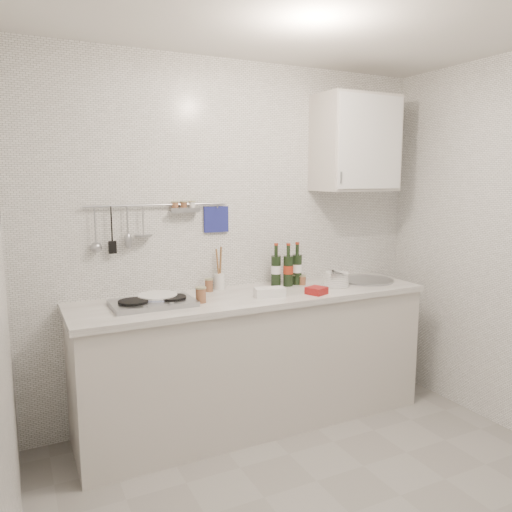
% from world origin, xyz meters
% --- Properties ---
extents(back_wall, '(3.00, 0.02, 2.50)m').
position_xyz_m(back_wall, '(0.00, 1.40, 1.25)').
color(back_wall, silver).
rests_on(back_wall, floor).
extents(wall_left, '(0.02, 2.80, 2.50)m').
position_xyz_m(wall_left, '(-1.50, 0.00, 1.25)').
color(wall_left, silver).
rests_on(wall_left, floor).
extents(counter, '(2.44, 0.64, 0.96)m').
position_xyz_m(counter, '(0.01, 1.10, 0.43)').
color(counter, beige).
rests_on(counter, floor).
extents(wall_rail, '(0.98, 0.09, 0.34)m').
position_xyz_m(wall_rail, '(-0.60, 1.37, 1.43)').
color(wall_rail, '#93969B').
rests_on(wall_rail, back_wall).
extents(wall_cabinet, '(0.60, 0.38, 0.70)m').
position_xyz_m(wall_cabinet, '(0.90, 1.22, 1.95)').
color(wall_cabinet, beige).
rests_on(wall_cabinet, back_wall).
extents(plate_stack_hob, '(0.27, 0.27, 0.05)m').
position_xyz_m(plate_stack_hob, '(-0.66, 1.16, 0.95)').
color(plate_stack_hob, '#45589D').
rests_on(plate_stack_hob, counter).
extents(plate_stack_sink, '(0.23, 0.21, 0.10)m').
position_xyz_m(plate_stack_sink, '(0.65, 1.08, 0.97)').
color(plate_stack_sink, white).
rests_on(plate_stack_sink, counter).
extents(wine_bottles, '(0.24, 0.12, 0.31)m').
position_xyz_m(wine_bottles, '(0.33, 1.24, 1.07)').
color(wine_bottles, black).
rests_on(wine_bottles, counter).
extents(butter_dish, '(0.22, 0.14, 0.06)m').
position_xyz_m(butter_dish, '(0.05, 0.99, 0.95)').
color(butter_dish, white).
rests_on(butter_dish, counter).
extents(strawberry_punnet, '(0.15, 0.15, 0.05)m').
position_xyz_m(strawberry_punnet, '(0.37, 0.90, 0.94)').
color(strawberry_punnet, '#AC131F').
rests_on(strawberry_punnet, counter).
extents(utensil_crock, '(0.07, 0.07, 0.30)m').
position_xyz_m(utensil_crock, '(-0.16, 1.34, 0.99)').
color(utensil_crock, white).
rests_on(utensil_crock, counter).
extents(jar_a, '(0.06, 0.06, 0.09)m').
position_xyz_m(jar_a, '(-0.25, 1.31, 0.97)').
color(jar_a, brown).
rests_on(jar_a, counter).
extents(jar_b, '(0.06, 0.06, 0.08)m').
position_xyz_m(jar_b, '(0.41, 1.24, 0.96)').
color(jar_b, brown).
rests_on(jar_b, counter).
extents(jar_c, '(0.06, 0.06, 0.07)m').
position_xyz_m(jar_c, '(0.44, 1.21, 0.96)').
color(jar_c, brown).
rests_on(jar_c, counter).
extents(jar_d, '(0.07, 0.07, 0.10)m').
position_xyz_m(jar_d, '(-0.41, 1.03, 0.97)').
color(jar_d, brown).
rests_on(jar_d, counter).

